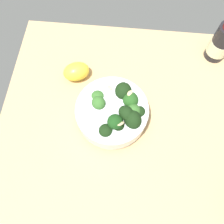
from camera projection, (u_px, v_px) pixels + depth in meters
ground_plane at (129, 137)px, 59.60cm from camera, size 67.52×67.52×4.63cm
bowl_of_broccoli at (114, 112)px, 55.22cm from camera, size 17.28×17.50×9.00cm
lemon_wedge at (76, 72)px, 61.76cm from camera, size 7.43×8.48×4.59cm
bottle_short at (221, 43)px, 61.59cm from camera, size 5.75×5.75×12.22cm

